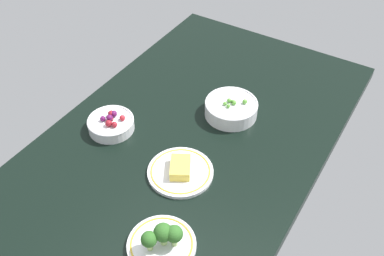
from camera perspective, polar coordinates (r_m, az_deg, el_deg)
dining_table at (r=141.99cm, az=0.00°, el=-1.18°), size 131.56×80.63×4.00cm
bowl_berries at (r=142.71cm, az=-10.41°, el=0.57°), size 14.86×14.86×5.71cm
bowl_peas at (r=145.80cm, az=5.07°, el=2.57°), size 17.43×17.43×6.42cm
plate_cheese at (r=127.99cm, az=-1.51°, el=-5.55°), size 19.18×19.18×4.01cm
plate_broccoli at (r=112.28cm, az=-3.88°, el=-14.47°), size 17.32×17.32×8.50cm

